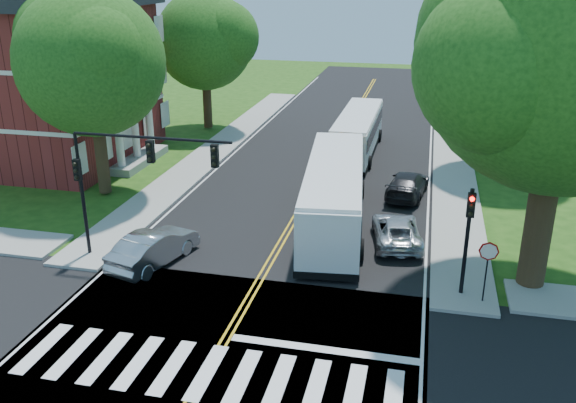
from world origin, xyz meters
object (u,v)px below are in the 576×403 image
(signal_ne, at_px, (468,228))
(signal_nw, at_px, (128,168))
(bus_lead, at_px, (334,193))
(suv, at_px, (397,230))
(hatchback, at_px, (154,248))
(dark_sedan, at_px, (407,184))
(bus_follow, at_px, (358,132))

(signal_ne, bearing_deg, signal_nw, -179.95)
(bus_lead, xyz_separation_m, suv, (3.26, -1.43, -1.09))
(signal_ne, bearing_deg, hatchback, -179.77)
(suv, relative_size, dark_sedan, 0.95)
(bus_follow, distance_m, suv, 15.06)
(bus_follow, height_order, dark_sedan, bus_follow)
(signal_nw, relative_size, hatchback, 1.53)
(signal_ne, relative_size, hatchback, 0.94)
(signal_ne, height_order, suv, signal_ne)
(signal_nw, relative_size, signal_ne, 1.62)
(signal_ne, distance_m, suv, 5.87)
(signal_nw, distance_m, bus_follow, 20.80)
(bus_lead, distance_m, hatchback, 9.33)
(signal_ne, distance_m, dark_sedan, 11.74)
(signal_nw, xyz_separation_m, signal_ne, (14.06, 0.01, -1.41))
(hatchback, bearing_deg, signal_nw, 12.25)
(hatchback, xyz_separation_m, dark_sedan, (10.50, 11.27, -0.07))
(signal_ne, distance_m, bus_follow, 20.28)
(bus_lead, xyz_separation_m, bus_follow, (-0.39, 13.15, -0.20))
(signal_ne, distance_m, bus_lead, 8.65)
(dark_sedan, bearing_deg, bus_lead, 63.78)
(signal_ne, height_order, bus_follow, signal_ne)
(dark_sedan, bearing_deg, suv, 95.63)
(hatchback, relative_size, dark_sedan, 0.97)
(bus_follow, bearing_deg, dark_sedan, 116.25)
(signal_nw, bearing_deg, hatchback, -2.55)
(signal_nw, relative_size, dark_sedan, 1.49)
(hatchback, xyz_separation_m, suv, (10.30, 4.63, -0.13))
(suv, distance_m, dark_sedan, 6.64)
(bus_lead, relative_size, suv, 2.80)
(dark_sedan, bearing_deg, bus_follow, -56.74)
(bus_follow, bearing_deg, signal_ne, 109.10)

